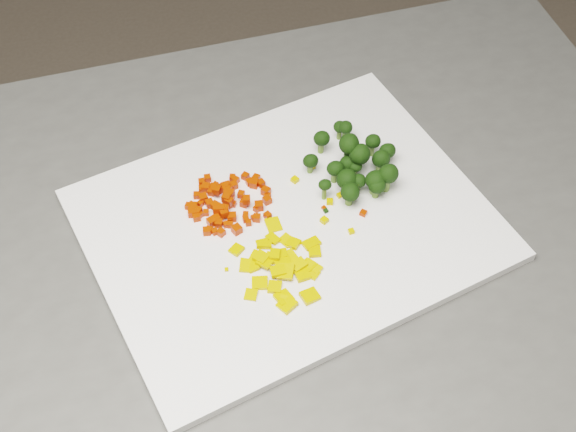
{
  "coord_description": "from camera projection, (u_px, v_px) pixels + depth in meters",
  "views": [
    {
      "loc": [
        0.17,
        -0.63,
        1.67
      ],
      "look_at": [
        0.27,
        -0.04,
        0.92
      ],
      "focal_mm": 50.0,
      "sensor_mm": 36.0,
      "label": 1
    }
  ],
  "objects": [
    {
      "name": "stray_bit_9",
      "position": [
        330.0,
        202.0,
        0.98
      ],
      "size": [
        0.01,
        0.01,
        0.01
      ],
      "primitive_type": "cube",
      "rotation": [
        0.0,
        0.0,
        1.37
      ],
      "color": "#D7A30B",
      "rests_on": "cutting_board"
    },
    {
      "name": "carrot_cube_54",
      "position": [
        246.0,
        219.0,
        0.97
      ],
      "size": [
        0.01,
        0.01,
        0.01
      ],
      "primitive_type": "cube",
      "rotation": [
        0.0,
        0.0,
        1.66
      ],
      "color": "#BE1F02",
      "rests_on": "carrot_pile"
    },
    {
      "name": "pepper_chunk_15",
      "position": [
        287.0,
        240.0,
        0.95
      ],
      "size": [
        0.02,
        0.02,
        0.01
      ],
      "primitive_type": "cube",
      "rotation": [
        -0.11,
        0.02,
        2.21
      ],
      "color": "#D7A30B",
      "rests_on": "pepper_pile"
    },
    {
      "name": "carrot_cube_36",
      "position": [
        232.0,
        217.0,
        0.97
      ],
      "size": [
        0.01,
        0.01,
        0.01
      ],
      "primitive_type": "cube",
      "rotation": [
        0.0,
        0.0,
        1.48
      ],
      "color": "#BE1F02",
      "rests_on": "carrot_pile"
    },
    {
      "name": "carrot_cube_34",
      "position": [
        203.0,
        198.0,
        0.98
      ],
      "size": [
        0.01,
        0.01,
        0.01
      ],
      "primitive_type": "cube",
      "rotation": [
        0.0,
        0.0,
        0.19
      ],
      "color": "#BE1F02",
      "rests_on": "carrot_pile"
    },
    {
      "name": "cutting_board",
      "position": [
        288.0,
        224.0,
        0.97
      ],
      "size": [
        0.56,
        0.5,
        0.01
      ],
      "primitive_type": "cube",
      "rotation": [
        0.0,
        0.0,
        0.34
      ],
      "color": "white",
      "rests_on": "counter_block"
    },
    {
      "name": "pepper_chunk_25",
      "position": [
        236.0,
        250.0,
        0.94
      ],
      "size": [
        0.02,
        0.02,
        0.01
      ],
      "primitive_type": "cube",
      "rotation": [
        -0.12,
        -0.0,
        0.77
      ],
      "color": "#D7A30B",
      "rests_on": "pepper_pile"
    },
    {
      "name": "broccoli_floret_19",
      "position": [
        359.0,
        157.0,
        1.0
      ],
      "size": [
        0.04,
        0.04,
        0.03
      ],
      "primitive_type": null,
      "color": "black",
      "rests_on": "broccoli_pile"
    },
    {
      "name": "pepper_chunk_7",
      "position": [
        273.0,
        225.0,
        0.96
      ],
      "size": [
        0.02,
        0.02,
        0.01
      ],
      "primitive_type": "cube",
      "rotation": [
        0.06,
        -0.07,
        1.74
      ],
      "color": "#D7A30B",
      "rests_on": "pepper_pile"
    },
    {
      "name": "broccoli_floret_0",
      "position": [
        310.0,
        164.0,
        1.01
      ],
      "size": [
        0.03,
        0.03,
        0.03
      ],
      "primitive_type": null,
      "color": "black",
      "rests_on": "broccoli_pile"
    },
    {
      "name": "broccoli_floret_2",
      "position": [
        345.0,
        132.0,
        1.04
      ],
      "size": [
        0.02,
        0.02,
        0.03
      ],
      "primitive_type": null,
      "color": "black",
      "rests_on": "broccoli_pile"
    },
    {
      "name": "carrot_cube_32",
      "position": [
        225.0,
        186.0,
        0.99
      ],
      "size": [
        0.01,
        0.01,
        0.01
      ],
      "primitive_type": "cube",
      "rotation": [
        0.0,
        0.0,
        1.81
      ],
      "color": "#BE1F02",
      "rests_on": "carrot_pile"
    },
    {
      "name": "carrot_cube_51",
      "position": [
        267.0,
        200.0,
        0.98
      ],
      "size": [
        0.01,
        0.01,
        0.01
      ],
      "primitive_type": "cube",
      "rotation": [
        0.0,
        0.0,
        1.98
      ],
      "color": "#BE1F02",
      "rests_on": "carrot_pile"
    },
    {
      "name": "carrot_cube_77",
      "position": [
        266.0,
        191.0,
        0.99
      ],
      "size": [
        0.01,
        0.01,
        0.01
      ],
      "primitive_type": "cube",
      "rotation": [
        0.0,
        0.0,
        2.43
      ],
      "color": "#BE1F02",
      "rests_on": "carrot_pile"
    },
    {
      "name": "carrot_cube_71",
      "position": [
        197.0,
        211.0,
        0.97
      ],
      "size": [
        0.01,
        0.01,
        0.01
      ],
      "primitive_type": "cube",
      "rotation": [
        0.0,
        0.0,
        2.57
      ],
      "color": "#BE1F02",
      "rests_on": "carrot_pile"
    },
    {
      "name": "carrot_pile",
      "position": [
        228.0,
        197.0,
        0.97
      ],
      "size": [
        0.1,
        0.1,
        0.03
      ],
      "primitive_type": null,
      "color": "#BE1F02",
      "rests_on": "cutting_board"
    },
    {
      "name": "carrot_cube_78",
      "position": [
        236.0,
        230.0,
        0.96
      ],
      "size": [
        0.01,
        0.01,
        0.01
      ],
      "primitive_type": "cube",
      "rotation": [
        0.0,
        0.0,
        0.02
      ],
      "color": "#BE1F02",
      "rests_on": "carrot_pile"
    },
    {
      "name": "carrot_cube_16",
      "position": [
        202.0,
        182.0,
        1.0
      ],
      "size": [
        0.01,
        0.01,
        0.01
      ],
      "primitive_type": "cube",
      "rotation": [
        0.0,
        0.0,
        1.63
      ],
      "color": "#BE1F02",
      "rests_on": "carrot_pile"
    },
    {
      "name": "pepper_chunk_20",
      "position": [
        287.0,
        304.0,
        0.89
      ],
      "size": [
        0.03,
        0.03,
        0.01
      ],
      "primitive_type": "cube",
      "rotation": [
        -0.13,
        -0.1,
        0.64
      ],
      "color": "#D7A30B",
      "rests_on": "pepper_pile"
    },
    {
      "name": "pepper_chunk_1",
      "position": [
        252.0,
        266.0,
        0.92
      ],
      "size": [
        0.02,
        0.02,
        0.01
      ],
      "primitive_type": "cube",
      "rotation": [
        -0.14,
        0.07,
        1.84
      ],
      "color": "#D7A30B",
      "rests_on": "pepper_pile"
    },
    {
      "name": "carrot_cube_3",
      "position": [
        202.0,
        189.0,
        0.99
      ],
      "size": [
        0.01,
        0.01,
        0.01
      ],
      "primitive_type": "cube",
      "rotation": [
        0.0,
        0.0,
        3.1
      ],
      "color": "#BE1F02",
      "rests_on": "carrot_pile"
    },
    {
      "name": "pepper_chunk_4",
      "position": [
        260.0,
        283.0,
        0.91
      ],
      "size": [
        0.02,
        0.02,
        0.01
      ],
      "primitive_type": "cube",
      "rotation": [
        -0.0,
        0.05,
        3.0
      ],
      "color": "#D7A30B",
      "rests_on": "pepper_pile"
    },
    {
      "name": "carrot_cube_38",
      "position": [
        233.0,
        178.0,
        1.01
      ],
      "size": [
        0.01,
        0.01,
        0.01
      ],
      "primitive_type": "cube",
      "rotation": [
        0.0,
        0.0,
        2.93
      ],
      "color": "#BE1F02",
      "rests_on": "carrot_pile"
    },
    {
      "name": "carrot_cube_47",
      "position": [
        192.0,
        212.0,
        0.97
      ],
      "size": [
        0.01,
        0.01,
        0.01
      ],
      "primitive_type": "cube",
      "rotation": [
        0.0,
        0.0,
        1.52
      ],
      "color": "#BE1F02",
      "rests_on": "carrot_pile"
    },
    {
      "name": "carrot_cube_24",
      "position": [
        245.0,
        176.0,
        1.01
      ],
      "size": [
        0.01,
        0.01,
        0.01
      ],
      "primitive_type": "cube",
      "rotation": [
        0.0,
        0.0,
        0.86
      ],
      "color": "#BE1F02",
      "rests_on": "carrot_pile"
    },
    {
      "name": "carrot_cube_76",
      "position": [
        188.0,
        206.0,
        0.98
      ],
      "size": [
        0.01,
        0.01,
        0.01
      ],
      "primitive_type": "cube",
      "rotation": [
        0.0,
        0.0,
        1.14
      ],
      "color": "#BE1F02",
      "rests_on": "carrot_pile"
    },
    {
      "name": "carrot_cube_61",
      "position": [
        214.0,
        220.0,
        0.96
      ],
      "size": [
        0.01,
        0.01,
        0.01
      ],
      "primitive_type": "cube",
      "rotation": [
        0.0,
        0.0,
        2.68
      ],
      "color": "#BE1F02",
      "rests_on": "carrot_pile"
    },
    {
      "name": "carrot_cube_45",
      "position": [
        215.0,
        206.0,
        0.97
      ],
      "size": [
        0.01,
        0.01,
        0.01
      ],
      "primitive_type": "cube",
      "rotation": [
        0.0,
        0.0,
        0.85
      ],
      "color": "#BE1F02",
      "rests_on": "carrot_pile"
    },
    {
      "name": "broccoli_floret_14",
      "position": [
        380.0,
        162.0,
        1.01
      ],
      "size": [
        0.03,
        0.03,
        0.03
      ],
      "primitive_type": null,
      "color": "black",
      "rests_on": "broccoli_pile"
    },
    {
      "name": "carrot_cube_4",
      "position": [
        197.0,
        217.0,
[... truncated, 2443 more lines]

